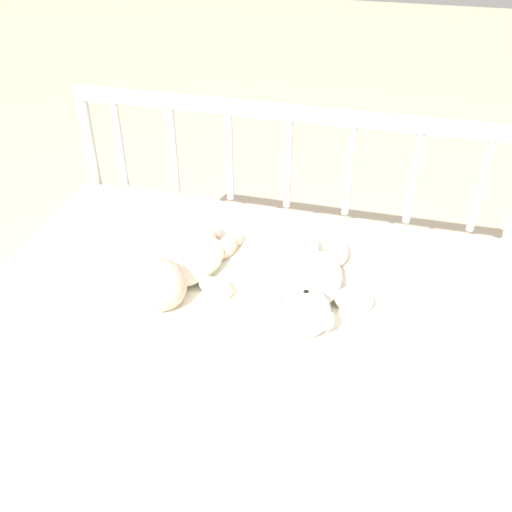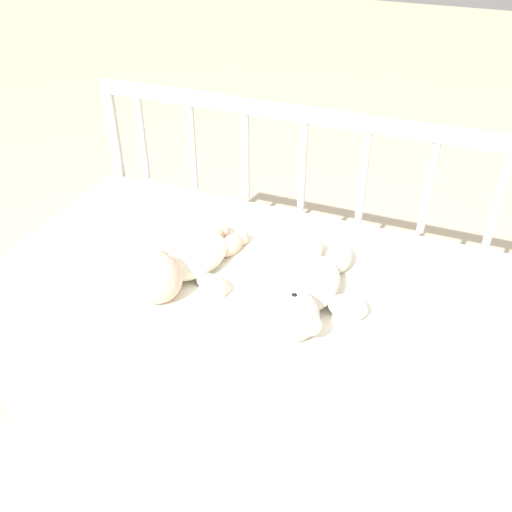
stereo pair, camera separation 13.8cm
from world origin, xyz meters
The scene contains 6 objects.
ground_plane centered at (0.00, 0.00, 0.00)m, with size 12.00×12.00×0.00m, color #C6B293.
crib_mattress centered at (0.00, 0.00, 0.25)m, with size 1.31×0.65×0.51m.
crib_rail centered at (0.00, 0.35, 0.59)m, with size 1.31×0.04×0.82m.
blanket centered at (0.01, -0.04, 0.51)m, with size 0.77×0.47×0.01m.
teddy_bear centered at (0.15, -0.07, 0.55)m, with size 0.29×0.39×0.12m.
baby centered at (-0.16, -0.09, 0.55)m, with size 0.29×0.38×0.12m.
Camera 2 is at (0.42, -1.07, 1.38)m, focal length 40.00 mm.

